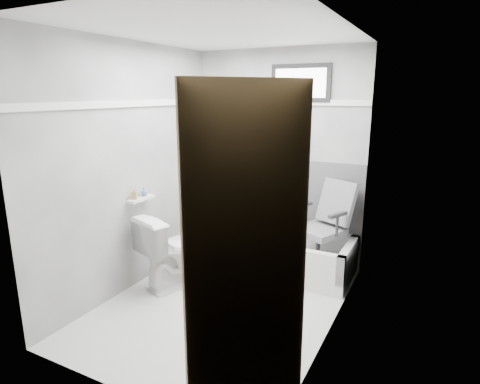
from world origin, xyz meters
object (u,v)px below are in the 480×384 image
Objects in this scene: soap_bottle_a at (134,194)px; soap_bottle_b at (144,192)px; toilet at (176,250)px; bathtub at (283,253)px; door at (266,284)px; office_chair at (319,225)px.

soap_bottle_a is 0.14m from soap_bottle_b.
toilet is 0.67m from soap_bottle_b.
toilet is at bearing -136.90° from bathtub.
bathtub is 1.96× the size of toilet.
door reaches higher than soap_bottle_b.
soap_bottle_a is at bearing -139.62° from bathtub.
office_chair is 2.33m from door.
bathtub is 1.18m from toilet.
soap_bottle_b reaches higher than toilet.
soap_bottle_a is (-1.17, -1.00, 0.76)m from bathtub.
soap_bottle_b is at bearing 144.79° from door.
door reaches higher than bathtub.
soap_bottle_b is (-1.17, -0.86, 0.75)m from bathtub.
office_chair is at bearing 7.52° from bathtub.
office_chair is 1.83m from soap_bottle_b.
soap_bottle_b is (-1.55, -0.91, 0.38)m from office_chair.
soap_bottle_a is at bearing -121.32° from office_chair.
soap_bottle_a is 1.30× the size of soap_bottle_b.
office_chair is 1.51m from toilet.
soap_bottle_a is at bearing -90.00° from soap_bottle_b.
bathtub is 1.71m from soap_bottle_a.
office_chair reaches higher than soap_bottle_a.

